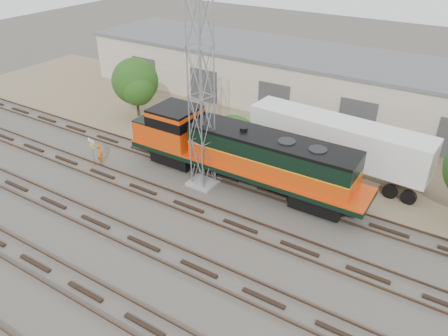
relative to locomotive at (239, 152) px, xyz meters
The scene contains 11 objects.
ground 7.06m from the locomotive, 65.30° to the right, with size 140.00×140.00×0.00m, color #47423A.
dirt_strip 9.74m from the locomotive, 72.95° to the left, with size 80.00×16.00×0.02m, color #726047.
tracks 9.72m from the locomotive, 72.95° to the right, with size 80.00×20.40×0.28m.
warehouse 17.21m from the locomotive, 80.62° to the left, with size 58.40×10.40×5.30m.
locomotive is the anchor object (origin of this frame).
signal_tower 4.72m from the locomotive, 145.40° to the right, with size 1.95×1.95×13.23m.
sign_post 11.47m from the locomotive, 160.81° to the right, with size 0.91×0.27×2.26m.
worker 11.24m from the locomotive, 162.97° to the right, with size 0.59×0.39×1.61m, color #DE620C.
semi_trailer 7.63m from the locomotive, 43.56° to the left, with size 13.66×3.66×4.15m.
tree_west 15.21m from the locomotive, 159.76° to the left, with size 4.54×4.32×5.66m.
tree_mid 2.60m from the locomotive, 130.11° to the left, with size 4.46×4.25×4.25m.
Camera 1 is at (10.71, -17.47, 16.87)m, focal length 35.00 mm.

